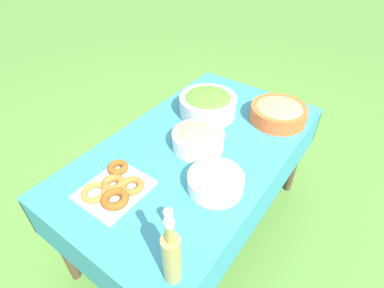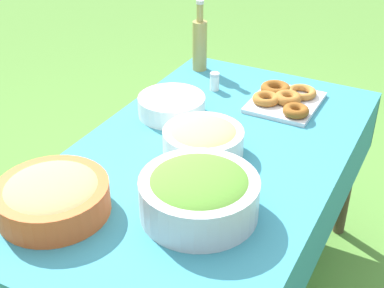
{
  "view_description": "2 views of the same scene",
  "coord_description": "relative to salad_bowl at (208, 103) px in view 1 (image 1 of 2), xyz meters",
  "views": [
    {
      "loc": [
        0.96,
        0.67,
        1.67
      ],
      "look_at": [
        0.03,
        -0.01,
        0.72
      ],
      "focal_mm": 28.0,
      "sensor_mm": 36.0,
      "label": 1
    },
    {
      "loc": [
        -1.31,
        -0.64,
        1.62
      ],
      "look_at": [
        0.0,
        0.05,
        0.71
      ],
      "focal_mm": 50.0,
      "sensor_mm": 36.0,
      "label": 2
    }
  ],
  "objects": [
    {
      "name": "plate_stack",
      "position": [
        0.47,
        0.35,
        -0.03
      ],
      "size": [
        0.24,
        0.24,
        0.07
      ],
      "color": "white",
      "rests_on": "picnic_table"
    },
    {
      "name": "pasta_bowl",
      "position": [
        0.28,
        0.13,
        -0.02
      ],
      "size": [
        0.26,
        0.26,
        0.11
      ],
      "color": "white",
      "rests_on": "picnic_table"
    },
    {
      "name": "donut_platter",
      "position": [
        0.74,
        0.01,
        -0.05
      ],
      "size": [
        0.31,
        0.26,
        0.05
      ],
      "color": "silver",
      "rests_on": "picnic_table"
    },
    {
      "name": "picnic_table",
      "position": [
        0.28,
        0.12,
        -0.16
      ],
      "size": [
        1.46,
        0.84,
        0.69
      ],
      "color": "teal",
      "rests_on": "ground_plane"
    },
    {
      "name": "salad_bowl",
      "position": [
        0.0,
        0.0,
        0.0
      ],
      "size": [
        0.33,
        0.33,
        0.13
      ],
      "color": "silver",
      "rests_on": "picnic_table"
    },
    {
      "name": "olive_oil_bottle",
      "position": [
        0.88,
        0.45,
        0.05
      ],
      "size": [
        0.06,
        0.06,
        0.3
      ],
      "color": "#998E4C",
      "rests_on": "picnic_table"
    },
    {
      "name": "ground_plane",
      "position": [
        0.28,
        0.12,
        -0.76
      ],
      "size": [
        14.0,
        14.0,
        0.0
      ],
      "primitive_type": "plane",
      "color": "#568C38"
    },
    {
      "name": "salt_shaker",
      "position": [
        0.73,
        0.3,
        -0.03
      ],
      "size": [
        0.04,
        0.04,
        0.07
      ],
      "color": "white",
      "rests_on": "picnic_table"
    },
    {
      "name": "bread_bowl",
      "position": [
        -0.18,
        0.36,
        -0.02
      ],
      "size": [
        0.31,
        0.31,
        0.11
      ],
      "color": "#E05B28",
      "rests_on": "picnic_table"
    }
  ]
}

